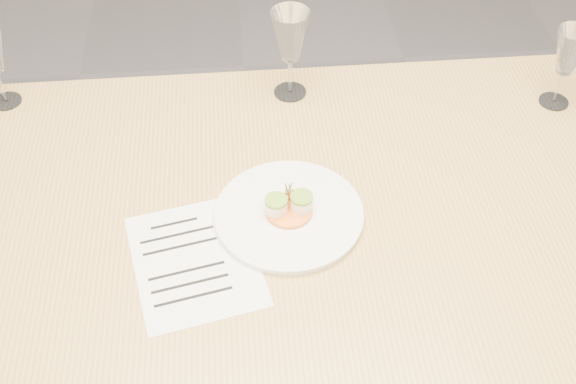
{
  "coord_description": "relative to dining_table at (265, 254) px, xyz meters",
  "views": [
    {
      "loc": [
        -0.04,
        -0.89,
        1.77
      ],
      "look_at": [
        0.05,
        0.05,
        0.8
      ],
      "focal_mm": 45.0,
      "sensor_mm": 36.0,
      "label": 1
    }
  ],
  "objects": [
    {
      "name": "dining_table",
      "position": [
        0.0,
        0.0,
        0.0
      ],
      "size": [
        2.4,
        1.0,
        0.75
      ],
      "color": "tan",
      "rests_on": "ground"
    },
    {
      "name": "dinner_plate",
      "position": [
        0.05,
        0.03,
        0.08
      ],
      "size": [
        0.28,
        0.28,
        0.07
      ],
      "rotation": [
        0.0,
        0.0,
        0.16
      ],
      "color": "white",
      "rests_on": "dining_table"
    },
    {
      "name": "recipe_sheet",
      "position": [
        -0.13,
        -0.06,
        0.07
      ],
      "size": [
        0.27,
        0.31,
        0.0
      ],
      "rotation": [
        0.0,
        0.0,
        0.21
      ],
      "color": "white",
      "rests_on": "dining_table"
    },
    {
      "name": "wine_glass_2",
      "position": [
        0.09,
        0.41,
        0.21
      ],
      "size": [
        0.08,
        0.08,
        0.21
      ],
      "color": "white",
      "rests_on": "dining_table"
    },
    {
      "name": "wine_glass_3",
      "position": [
        0.67,
        0.32,
        0.2
      ],
      "size": [
        0.07,
        0.07,
        0.19
      ],
      "color": "white",
      "rests_on": "dining_table"
    }
  ]
}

